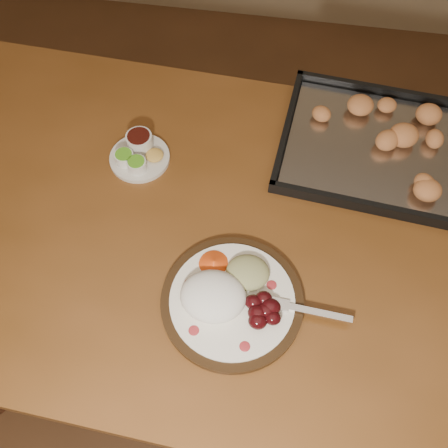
# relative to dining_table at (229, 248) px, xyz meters

# --- Properties ---
(ground) EXTENTS (4.00, 4.00, 0.00)m
(ground) POSITION_rel_dining_table_xyz_m (0.09, -0.29, -0.65)
(ground) COLOR brown
(ground) RESTS_ON ground
(dining_table) EXTENTS (1.55, 0.98, 0.75)m
(dining_table) POSITION_rel_dining_table_xyz_m (0.00, 0.00, 0.00)
(dining_table) COLOR brown
(dining_table) RESTS_ON ground
(dinner_plate) EXTENTS (0.38, 0.28, 0.07)m
(dinner_plate) POSITION_rel_dining_table_xyz_m (0.03, -0.17, 0.12)
(dinner_plate) COLOR black
(dinner_plate) RESTS_ON dining_table
(condiment_saucer) EXTENTS (0.14, 0.14, 0.05)m
(condiment_saucer) POSITION_rel_dining_table_xyz_m (-0.24, 0.15, 0.11)
(condiment_saucer) COLOR silver
(condiment_saucer) RESTS_ON dining_table
(baking_tray) EXTENTS (0.53, 0.42, 0.05)m
(baking_tray) POSITION_rel_dining_table_xyz_m (0.34, 0.26, 0.11)
(baking_tray) COLOR black
(baking_tray) RESTS_ON dining_table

